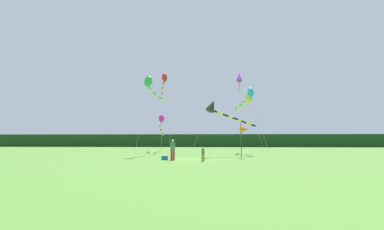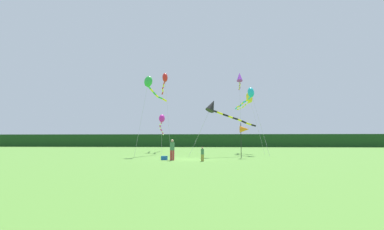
{
  "view_description": "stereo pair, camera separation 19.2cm",
  "coord_description": "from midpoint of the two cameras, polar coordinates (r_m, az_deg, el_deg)",
  "views": [
    {
      "loc": [
        1.98,
        -25.32,
        1.78
      ],
      "look_at": [
        0.0,
        6.0,
        4.65
      ],
      "focal_mm": 25.53,
      "sensor_mm": 36.0,
      "label": 1
    },
    {
      "loc": [
        2.17,
        -25.31,
        1.78
      ],
      "look_at": [
        0.0,
        6.0,
        4.65
      ],
      "focal_mm": 25.53,
      "sensor_mm": 36.0,
      "label": 2
    }
  ],
  "objects": [
    {
      "name": "person_child",
      "position": [
        23.1,
        2.08,
        -7.99
      ],
      "size": [
        0.26,
        0.26,
        1.19
      ],
      "color": "olive",
      "rests_on": "ground"
    },
    {
      "name": "banner_flag_pole",
      "position": [
        27.62,
        10.71,
        -3.01
      ],
      "size": [
        0.9,
        0.7,
        3.45
      ],
      "color": "black",
      "rests_on": "ground"
    },
    {
      "name": "cooler_box",
      "position": [
        24.63,
        -5.93,
        -8.93
      ],
      "size": [
        0.56,
        0.3,
        0.35
      ],
      "primitive_type": "cube",
      "color": "#1959B2",
      "rests_on": "ground"
    },
    {
      "name": "person_adult",
      "position": [
        24.09,
        -4.28,
        -7.02
      ],
      "size": [
        0.4,
        0.4,
        1.82
      ],
      "color": "#B23338",
      "rests_on": "ground"
    },
    {
      "name": "kite_cyan",
      "position": [
        34.78,
        11.69,
        4.18
      ],
      "size": [
        2.79,
        8.99,
        8.36
      ],
      "color": "#B2B2B2",
      "rests_on": "ground"
    },
    {
      "name": "distant_treeline",
      "position": [
        70.35,
        1.93,
        -5.36
      ],
      "size": [
        108.0,
        3.09,
        3.21
      ],
      "primitive_type": "cube",
      "color": "#193D19",
      "rests_on": "ground"
    },
    {
      "name": "kite_green",
      "position": [
        31.86,
        -8.97,
        6.4
      ],
      "size": [
        2.13,
        7.49,
        9.07
      ],
      "color": "#B2B2B2",
      "rests_on": "ground"
    },
    {
      "name": "kite_red",
      "position": [
        44.24,
        -5.94,
        7.41
      ],
      "size": [
        3.17,
        9.77,
        12.5
      ],
      "color": "#B2B2B2",
      "rests_on": "ground"
    },
    {
      "name": "kite_yellow",
      "position": [
        38.47,
        11.55,
        3.38
      ],
      "size": [
        2.79,
        6.02,
        8.44
      ],
      "color": "#B2B2B2",
      "rests_on": "ground"
    },
    {
      "name": "ground_plane",
      "position": [
        25.46,
        -1.08,
        -9.23
      ],
      "size": [
        120.0,
        120.0,
        0.0
      ],
      "primitive_type": "plane",
      "color": "#5B9338"
    },
    {
      "name": "kite_black",
      "position": [
        29.94,
        4.83,
        1.5
      ],
      "size": [
        7.63,
        4.96,
        6.31
      ],
      "color": "#B2B2B2",
      "rests_on": "ground"
    },
    {
      "name": "kite_magenta",
      "position": [
        38.59,
        -6.56,
        -1.45
      ],
      "size": [
        1.59,
        9.6,
        5.35
      ],
      "color": "#B2B2B2",
      "rests_on": "ground"
    },
    {
      "name": "kite_purple",
      "position": [
        39.87,
        9.7,
        7.61
      ],
      "size": [
        0.92,
        7.03,
        11.5
      ],
      "color": "#B2B2B2",
      "rests_on": "ground"
    }
  ]
}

